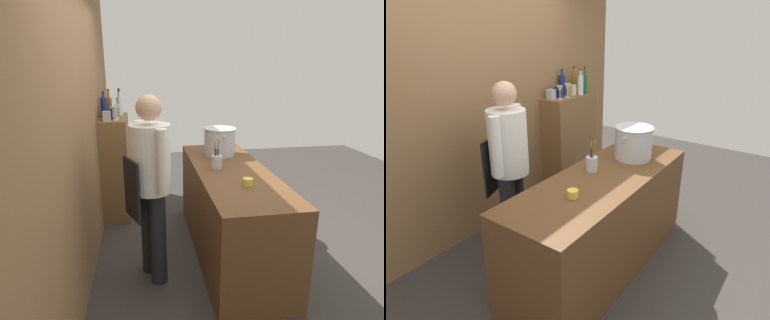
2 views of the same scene
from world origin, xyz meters
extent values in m
plane|color=#383330|center=(0.00, 0.00, 0.00)|extent=(8.00, 8.00, 0.00)
cube|color=olive|center=(0.00, 1.40, 1.50)|extent=(4.40, 0.10, 3.00)
cube|color=brown|center=(0.00, 0.00, 0.45)|extent=(2.01, 0.70, 0.90)
cube|color=brown|center=(1.12, 1.19, 0.63)|extent=(0.76, 0.32, 1.27)
cylinder|color=black|center=(-0.21, 0.83, 0.42)|extent=(0.14, 0.14, 0.84)
cylinder|color=black|center=(-0.39, 0.75, 0.42)|extent=(0.14, 0.14, 0.84)
cylinder|color=white|center=(-0.30, 0.79, 1.13)|extent=(0.34, 0.34, 0.58)
cube|color=black|center=(-0.37, 0.96, 0.89)|extent=(0.28, 0.13, 0.52)
cylinder|color=white|center=(-0.10, 0.87, 1.16)|extent=(0.09, 0.09, 0.52)
cylinder|color=white|center=(-0.50, 0.71, 1.16)|extent=(0.09, 0.09, 0.52)
sphere|color=tan|center=(-0.30, 0.79, 1.55)|extent=(0.21, 0.21, 0.21)
cylinder|color=#B7BABF|center=(0.53, -0.01, 1.05)|extent=(0.35, 0.35, 0.30)
cylinder|color=#B7BABF|center=(0.53, -0.01, 1.20)|extent=(0.36, 0.36, 0.01)
cube|color=#B7BABF|center=(0.34, -0.01, 1.14)|extent=(0.04, 0.02, 0.02)
cube|color=#B7BABF|center=(0.73, -0.01, 1.14)|extent=(0.04, 0.02, 0.02)
cylinder|color=#B7BABF|center=(0.05, 0.14, 0.97)|extent=(0.10, 0.10, 0.13)
cylinder|color=#262626|center=(0.03, 0.13, 1.01)|extent=(0.02, 0.02, 0.18)
cylinder|color=olive|center=(0.05, 0.16, 1.04)|extent=(0.05, 0.02, 0.24)
cylinder|color=olive|center=(0.07, 0.14, 1.05)|extent=(0.02, 0.05, 0.27)
cylinder|color=#262626|center=(0.04, 0.15, 1.01)|extent=(0.04, 0.03, 0.19)
cylinder|color=yellow|center=(-0.44, -0.02, 0.93)|extent=(0.09, 0.09, 0.06)
cylinder|color=#8C5919|center=(1.30, 1.25, 1.38)|extent=(0.07, 0.07, 0.22)
cylinder|color=#8C5919|center=(1.30, 1.25, 1.53)|extent=(0.02, 0.02, 0.09)
cylinder|color=black|center=(1.30, 1.25, 1.59)|extent=(0.03, 0.03, 0.01)
cylinder|color=silver|center=(1.25, 1.11, 1.38)|extent=(0.07, 0.07, 0.23)
cylinder|color=silver|center=(1.25, 1.11, 1.53)|extent=(0.02, 0.02, 0.07)
cylinder|color=black|center=(1.25, 1.11, 1.57)|extent=(0.03, 0.03, 0.01)
cylinder|color=#1E592D|center=(1.36, 1.12, 1.38)|extent=(0.07, 0.07, 0.22)
cylinder|color=#1E592D|center=(1.36, 1.12, 1.53)|extent=(0.02, 0.02, 0.10)
cylinder|color=black|center=(1.36, 1.12, 1.59)|extent=(0.03, 0.03, 0.01)
cylinder|color=navy|center=(1.11, 1.29, 1.39)|extent=(0.08, 0.08, 0.24)
cylinder|color=navy|center=(1.11, 1.29, 1.54)|extent=(0.03, 0.03, 0.06)
cylinder|color=black|center=(1.11, 1.29, 1.57)|extent=(0.03, 0.03, 0.01)
cylinder|color=silver|center=(0.88, 1.14, 1.27)|extent=(0.06, 0.06, 0.01)
cylinder|color=silver|center=(0.88, 1.14, 1.31)|extent=(0.01, 0.01, 0.07)
cone|color=silver|center=(0.88, 1.14, 1.39)|extent=(0.08, 0.08, 0.08)
cylinder|color=silver|center=(1.01, 1.14, 1.27)|extent=(0.06, 0.06, 0.01)
cylinder|color=silver|center=(1.01, 1.14, 1.31)|extent=(0.01, 0.01, 0.08)
cone|color=silver|center=(1.01, 1.14, 1.39)|extent=(0.08, 0.08, 0.08)
cube|color=#B2B2B7|center=(0.83, 1.24, 1.32)|extent=(0.08, 0.08, 0.11)
cube|color=beige|center=(1.16, 1.18, 1.33)|extent=(0.08, 0.08, 0.13)
cube|color=navy|center=(0.96, 1.22, 1.33)|extent=(0.08, 0.08, 0.12)
camera|label=1|loc=(-2.87, 0.86, 1.88)|focal=29.89mm
camera|label=2|loc=(-2.24, -1.35, 2.09)|focal=31.94mm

